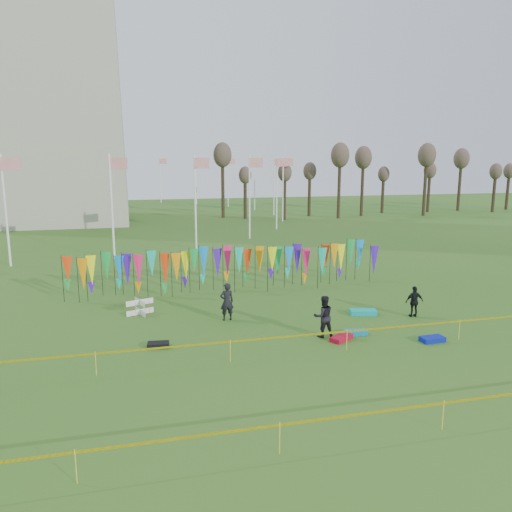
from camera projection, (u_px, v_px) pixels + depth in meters
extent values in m
plane|color=#2B5919|center=(272.00, 347.00, 20.50)|extent=(160.00, 160.00, 0.00)
cylinder|color=white|center=(274.00, 186.00, 68.79)|extent=(0.16, 0.16, 8.00)
plane|color=red|center=(278.00, 162.00, 68.31)|extent=(1.40, 0.00, 1.40)
cylinder|color=white|center=(255.00, 184.00, 75.46)|extent=(0.16, 0.16, 8.00)
plane|color=red|center=(258.00, 162.00, 74.98)|extent=(1.40, 0.00, 1.40)
cylinder|color=white|center=(228.00, 182.00, 81.22)|extent=(0.16, 0.16, 8.00)
plane|color=red|center=(231.00, 161.00, 80.73)|extent=(1.40, 0.00, 1.40)
cylinder|color=white|center=(196.00, 181.00, 85.67)|extent=(0.16, 0.16, 8.00)
plane|color=red|center=(199.00, 161.00, 85.19)|extent=(1.40, 0.00, 1.40)
cylinder|color=white|center=(160.00, 180.00, 88.51)|extent=(0.16, 0.16, 8.00)
plane|color=red|center=(163.00, 161.00, 88.03)|extent=(1.40, 0.00, 1.40)
cylinder|color=white|center=(121.00, 180.00, 89.55)|extent=(0.16, 0.16, 8.00)
plane|color=red|center=(124.00, 161.00, 89.07)|extent=(1.40, 0.00, 1.40)
cylinder|color=white|center=(79.00, 180.00, 88.72)|extent=(0.16, 0.16, 8.00)
plane|color=red|center=(82.00, 161.00, 88.24)|extent=(1.40, 0.00, 1.40)
cylinder|color=white|center=(34.00, 181.00, 86.07)|extent=(0.16, 0.16, 8.00)
plane|color=red|center=(37.00, 161.00, 85.59)|extent=(1.40, 0.00, 1.40)
cylinder|color=white|center=(6.00, 211.00, 35.41)|extent=(0.16, 0.16, 8.00)
plane|color=red|center=(10.00, 164.00, 34.93)|extent=(1.40, 0.00, 1.40)
cylinder|color=white|center=(112.00, 207.00, 38.06)|extent=(0.16, 0.16, 8.00)
plane|color=red|center=(118.00, 164.00, 37.58)|extent=(1.40, 0.00, 1.40)
cylinder|color=white|center=(195.00, 203.00, 42.35)|extent=(0.16, 0.16, 8.00)
plane|color=red|center=(202.00, 163.00, 41.86)|extent=(1.40, 0.00, 1.40)
cylinder|color=white|center=(250.00, 198.00, 47.97)|extent=(0.16, 0.16, 8.00)
plane|color=red|center=(256.00, 163.00, 47.49)|extent=(1.40, 0.00, 1.40)
cylinder|color=white|center=(277.00, 193.00, 54.56)|extent=(0.16, 0.16, 8.00)
plane|color=red|center=(282.00, 162.00, 54.08)|extent=(1.40, 0.00, 1.40)
cylinder|color=white|center=(283.00, 189.00, 61.66)|extent=(0.16, 0.16, 8.00)
plane|color=red|center=(288.00, 162.00, 61.18)|extent=(1.40, 0.00, 1.40)
cylinder|color=black|center=(65.00, 279.00, 26.95)|extent=(0.03, 0.03, 2.48)
cone|color=#F73C0D|center=(70.00, 272.00, 26.95)|extent=(0.64, 0.64, 1.60)
cylinder|color=black|center=(77.00, 278.00, 27.10)|extent=(0.03, 0.03, 2.48)
cone|color=orange|center=(82.00, 272.00, 27.10)|extent=(0.64, 0.64, 1.60)
cylinder|color=black|center=(89.00, 278.00, 27.25)|extent=(0.03, 0.03, 2.48)
cone|color=#FFFE0D|center=(94.00, 271.00, 27.24)|extent=(0.64, 0.64, 1.60)
cylinder|color=black|center=(101.00, 277.00, 27.39)|extent=(0.03, 0.03, 2.48)
cone|color=green|center=(106.00, 270.00, 27.39)|extent=(0.64, 0.64, 1.60)
cylinder|color=black|center=(113.00, 277.00, 27.54)|extent=(0.03, 0.03, 2.48)
cone|color=#0E8BF7|center=(117.00, 270.00, 27.54)|extent=(0.64, 0.64, 1.60)
cylinder|color=black|center=(124.00, 276.00, 27.69)|extent=(0.03, 0.03, 2.48)
cone|color=#4415BB|center=(129.00, 269.00, 27.69)|extent=(0.64, 0.64, 1.60)
cylinder|color=black|center=(136.00, 275.00, 27.84)|extent=(0.03, 0.03, 2.48)
cone|color=#FF1C68|center=(140.00, 269.00, 27.84)|extent=(0.64, 0.64, 1.60)
cylinder|color=black|center=(147.00, 275.00, 27.99)|extent=(0.03, 0.03, 2.48)
cone|color=#0CBC9D|center=(152.00, 268.00, 27.99)|extent=(0.64, 0.64, 1.60)
cylinder|color=black|center=(158.00, 274.00, 28.14)|extent=(0.03, 0.03, 2.48)
cone|color=#F73C0D|center=(163.00, 268.00, 28.14)|extent=(0.64, 0.64, 1.60)
cylinder|color=black|center=(169.00, 273.00, 28.29)|extent=(0.03, 0.03, 2.48)
cone|color=orange|center=(174.00, 267.00, 28.29)|extent=(0.64, 0.64, 1.60)
cylinder|color=black|center=(180.00, 273.00, 28.44)|extent=(0.03, 0.03, 2.48)
cone|color=#FFFE0D|center=(185.00, 266.00, 28.44)|extent=(0.64, 0.64, 1.60)
cylinder|color=black|center=(191.00, 272.00, 28.59)|extent=(0.03, 0.03, 2.48)
cone|color=green|center=(196.00, 266.00, 28.59)|extent=(0.64, 0.64, 1.60)
cylinder|color=black|center=(202.00, 272.00, 28.74)|extent=(0.03, 0.03, 2.48)
cone|color=#0E8BF7|center=(207.00, 265.00, 28.74)|extent=(0.64, 0.64, 1.60)
cylinder|color=black|center=(213.00, 271.00, 28.89)|extent=(0.03, 0.03, 2.48)
cone|color=#4415BB|center=(217.00, 265.00, 28.88)|extent=(0.64, 0.64, 1.60)
cylinder|color=black|center=(223.00, 270.00, 29.03)|extent=(0.03, 0.03, 2.48)
cone|color=#FF1C68|center=(228.00, 264.00, 29.03)|extent=(0.64, 0.64, 1.60)
cylinder|color=black|center=(233.00, 270.00, 29.18)|extent=(0.03, 0.03, 2.48)
cone|color=#0CBC9D|center=(238.00, 264.00, 29.18)|extent=(0.64, 0.64, 1.60)
cylinder|color=black|center=(244.00, 269.00, 29.33)|extent=(0.03, 0.03, 2.48)
cone|color=#F73C0D|center=(248.00, 263.00, 29.33)|extent=(0.64, 0.64, 1.60)
cylinder|color=black|center=(254.00, 269.00, 29.48)|extent=(0.03, 0.03, 2.48)
cone|color=orange|center=(259.00, 263.00, 29.48)|extent=(0.64, 0.64, 1.60)
cylinder|color=black|center=(264.00, 268.00, 29.63)|extent=(0.03, 0.03, 2.48)
cone|color=#FFFE0D|center=(269.00, 262.00, 29.63)|extent=(0.64, 0.64, 1.60)
cylinder|color=black|center=(274.00, 268.00, 29.78)|extent=(0.03, 0.03, 2.48)
cone|color=green|center=(279.00, 262.00, 29.78)|extent=(0.64, 0.64, 1.60)
cylinder|color=black|center=(284.00, 267.00, 29.93)|extent=(0.03, 0.03, 2.48)
cone|color=#0E8BF7|center=(289.00, 261.00, 29.93)|extent=(0.64, 0.64, 1.60)
cylinder|color=black|center=(294.00, 267.00, 30.08)|extent=(0.03, 0.03, 2.48)
cone|color=#4415BB|center=(298.00, 261.00, 30.08)|extent=(0.64, 0.64, 1.60)
cylinder|color=black|center=(304.00, 266.00, 30.23)|extent=(0.03, 0.03, 2.48)
cone|color=#FF1C68|center=(308.00, 260.00, 30.23)|extent=(0.64, 0.64, 1.60)
cylinder|color=black|center=(313.00, 266.00, 30.38)|extent=(0.03, 0.03, 2.48)
cone|color=#0CBC9D|center=(318.00, 260.00, 30.37)|extent=(0.64, 0.64, 1.60)
cylinder|color=black|center=(323.00, 265.00, 30.53)|extent=(0.03, 0.03, 2.48)
cone|color=#F73C0D|center=(327.00, 259.00, 30.52)|extent=(0.64, 0.64, 1.60)
cylinder|color=black|center=(332.00, 265.00, 30.67)|extent=(0.03, 0.03, 2.48)
cone|color=orange|center=(337.00, 259.00, 30.67)|extent=(0.64, 0.64, 1.60)
cylinder|color=black|center=(342.00, 264.00, 30.82)|extent=(0.03, 0.03, 2.48)
cone|color=#FFFE0D|center=(346.00, 258.00, 30.82)|extent=(0.64, 0.64, 1.60)
cylinder|color=black|center=(351.00, 264.00, 30.97)|extent=(0.03, 0.03, 2.48)
cone|color=green|center=(355.00, 258.00, 30.97)|extent=(0.64, 0.64, 1.60)
cylinder|color=black|center=(360.00, 263.00, 31.12)|extent=(0.03, 0.03, 2.48)
cone|color=#0E8BF7|center=(364.00, 257.00, 31.12)|extent=(0.64, 0.64, 1.60)
cylinder|color=black|center=(369.00, 263.00, 31.27)|extent=(0.03, 0.03, 2.48)
cone|color=#4415BB|center=(373.00, 257.00, 31.27)|extent=(0.64, 0.64, 1.60)
cube|color=#FFE805|center=(280.00, 337.00, 19.32)|extent=(26.00, 0.01, 0.08)
cylinder|color=yellow|center=(91.00, 364.00, 17.71)|extent=(0.02, 0.02, 0.90)
cylinder|color=yellow|center=(229.00, 351.00, 18.91)|extent=(0.02, 0.02, 0.90)
cylinder|color=yellow|center=(351.00, 340.00, 20.11)|extent=(0.02, 0.02, 0.90)
cylinder|color=yellow|center=(459.00, 330.00, 21.31)|extent=(0.02, 0.02, 0.90)
cube|color=#FFE805|center=(347.00, 416.00, 13.39)|extent=(26.00, 0.01, 0.08)
cylinder|color=yellow|center=(72.00, 467.00, 11.78)|extent=(0.02, 0.02, 0.90)
cylinder|color=yellow|center=(275.00, 439.00, 12.98)|extent=(0.02, 0.02, 0.90)
cylinder|color=yellow|center=(444.00, 415.00, 14.18)|extent=(0.02, 0.02, 0.90)
cylinder|color=#3C2C1E|center=(222.00, 195.00, 63.21)|extent=(0.44, 0.44, 6.40)
ellipsoid|color=brown|center=(222.00, 168.00, 62.58)|extent=(1.92, 1.92, 2.56)
cylinder|color=#3C2C1E|center=(253.00, 194.00, 64.18)|extent=(0.44, 0.44, 6.40)
ellipsoid|color=brown|center=(253.00, 168.00, 63.54)|extent=(1.92, 1.92, 2.56)
cylinder|color=#3C2C1E|center=(282.00, 194.00, 65.14)|extent=(0.44, 0.44, 6.40)
ellipsoid|color=brown|center=(283.00, 168.00, 64.50)|extent=(1.92, 1.92, 2.56)
cylinder|color=#3C2C1E|center=(311.00, 193.00, 66.10)|extent=(0.44, 0.44, 6.40)
ellipsoid|color=brown|center=(312.00, 168.00, 65.46)|extent=(1.92, 1.92, 2.56)
cylinder|color=#3C2C1E|center=(339.00, 193.00, 67.06)|extent=(0.44, 0.44, 6.40)
ellipsoid|color=brown|center=(340.00, 167.00, 66.42)|extent=(1.92, 1.92, 2.56)
cylinder|color=#3C2C1E|center=(367.00, 192.00, 68.02)|extent=(0.44, 0.44, 6.40)
ellipsoid|color=brown|center=(368.00, 167.00, 67.38)|extent=(1.92, 1.92, 2.56)
cylinder|color=#3C2C1E|center=(393.00, 192.00, 68.98)|extent=(0.44, 0.44, 6.40)
ellipsoid|color=brown|center=(394.00, 167.00, 68.34)|extent=(1.92, 1.92, 2.56)
cylinder|color=#3C2C1E|center=(419.00, 191.00, 69.94)|extent=(0.44, 0.44, 6.40)
ellipsoid|color=brown|center=(420.00, 167.00, 69.30)|extent=(1.92, 1.92, 2.56)
cylinder|color=#3C2C1E|center=(444.00, 191.00, 70.90)|extent=(0.44, 0.44, 6.40)
ellipsoid|color=brown|center=(445.00, 167.00, 70.26)|extent=(1.92, 1.92, 2.56)
cylinder|color=#3C2C1E|center=(468.00, 191.00, 71.86)|extent=(0.44, 0.44, 6.40)
ellipsoid|color=brown|center=(470.00, 167.00, 71.22)|extent=(1.92, 1.92, 2.56)
cylinder|color=#3C2C1E|center=(492.00, 190.00, 72.82)|extent=(0.44, 0.44, 6.40)
ellipsoid|color=brown|center=(494.00, 167.00, 72.18)|extent=(1.92, 1.92, 2.56)
cylinder|color=red|center=(133.00, 310.00, 24.33)|extent=(0.02, 0.02, 0.79)
cylinder|color=red|center=(147.00, 309.00, 24.49)|extent=(0.02, 0.02, 0.79)
cylinder|color=red|center=(133.00, 306.00, 24.99)|extent=(0.02, 0.02, 0.79)
cylinder|color=red|center=(147.00, 305.00, 25.16)|extent=(0.02, 0.02, 0.79)
imported|color=black|center=(227.00, 302.00, 23.82)|extent=(0.71, 0.55, 1.84)
imported|color=black|center=(323.00, 316.00, 21.58)|extent=(0.90, 0.57, 1.84)
imported|color=black|center=(414.00, 302.00, 24.36)|extent=(0.95, 0.59, 1.54)
cube|color=#0B81AC|center=(355.00, 332.00, 21.99)|extent=(1.02, 0.54, 0.20)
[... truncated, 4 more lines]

